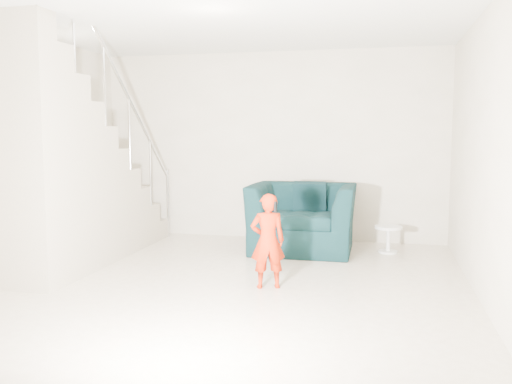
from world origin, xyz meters
The scene contains 12 objects.
floor centered at (0.00, 0.00, 0.00)m, with size 5.50×5.50×0.00m, color tan.
ceiling centered at (0.00, 0.00, 2.70)m, with size 5.50×5.50×0.00m, color silver.
back_wall centered at (0.00, 2.75, 1.35)m, with size 5.00×5.00×0.00m, color #B6AB94.
front_wall centered at (0.00, -2.75, 1.35)m, with size 5.00×5.00×0.00m, color #B6AB94.
right_wall centered at (2.50, 0.00, 1.35)m, with size 5.50×5.50×0.00m, color #B6AB94.
armchair centered at (0.59, 2.01, 0.44)m, with size 1.35×1.18×0.87m, color black.
toddler centered at (0.50, 0.20, 0.48)m, with size 0.35×0.23×0.95m, color #9C0F05.
side_table centered at (1.69, 2.11, 0.24)m, with size 0.35×0.35×0.35m.
staircase centered at (-2.00, 0.55, 0.95)m, with size 1.02×3.03×3.62m.
cushion centered at (0.66, 2.23, 0.68)m, with size 0.44×0.13×0.42m, color black.
throw centered at (-0.02, 2.06, 0.55)m, with size 0.05×0.54×0.61m, color black.
phone centered at (0.59, 0.16, 0.83)m, with size 0.02×0.05×0.10m, color black.
Camera 1 is at (1.59, -4.98, 1.55)m, focal length 38.00 mm.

